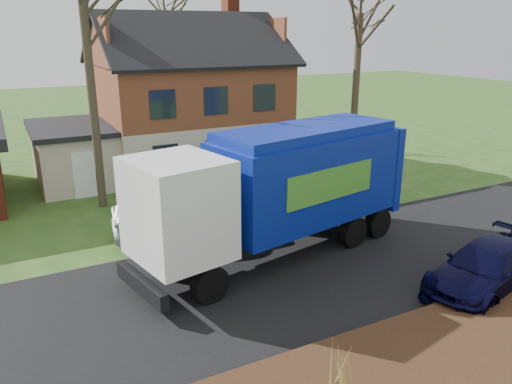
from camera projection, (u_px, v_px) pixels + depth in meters
name	position (u px, v px, depth m)	size (l,w,h in m)	color
ground	(290.00, 276.00, 15.30)	(120.00, 120.00, 0.00)	#294E1A
road	(290.00, 276.00, 15.29)	(80.00, 7.00, 0.02)	black
mulch_verge	(417.00, 373.00, 10.78)	(80.00, 3.50, 0.30)	black
main_house	(180.00, 92.00, 26.44)	(12.95, 8.95, 9.26)	#BFAF9A
garbage_truck	(282.00, 185.00, 16.09)	(10.18, 4.55, 4.22)	black
silver_sedan	(186.00, 216.00, 17.89)	(1.78, 5.09, 1.68)	#9B9EA3
navy_wagon	(485.00, 267.00, 14.38)	(1.90, 4.67, 1.35)	black
grass_clump_mid	(340.00, 368.00, 9.90)	(0.36, 0.30, 1.01)	tan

